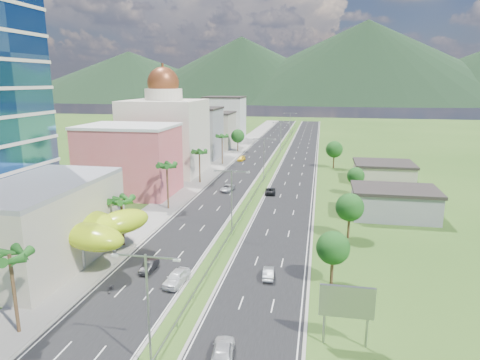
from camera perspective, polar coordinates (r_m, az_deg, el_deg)
The scene contains 38 objects.
ground at distance 62.95m, azimuth -2.98°, elevation -10.36°, with size 500.00×500.00×0.00m, color #2D5119.
road_left at distance 149.73m, azimuth 2.35°, elevation 3.45°, with size 11.00×260.00×0.04m, color black.
road_right at distance 148.33m, azimuth 8.10°, elevation 3.24°, with size 11.00×260.00×0.04m, color black.
sidewalk_left at distance 151.37m, azimuth -1.22°, elevation 3.58°, with size 7.00×260.00×0.12m, color gray.
median_guardrail at distance 131.10m, azimuth 4.44°, elevation 2.31°, with size 0.10×216.06×0.76m.
streetlight_median_a at distance 38.62m, azimuth -12.20°, elevation -15.48°, with size 6.04×0.25×11.00m.
streetlight_median_b at distance 69.94m, azimuth -1.12°, elevation -2.07°, with size 6.04×0.25×11.00m.
streetlight_median_c at distance 108.52m, azimuth 3.21°, elevation 3.36°, with size 6.04×0.25×11.00m.
streetlight_median_d at distance 152.80m, azimuth 5.44°, elevation 6.15°, with size 6.04×0.25×11.00m.
streetlight_median_e at distance 197.41m, azimuth 6.68°, elevation 7.68°, with size 6.04×0.25×11.00m.
lime_canopy at distance 65.26m, azimuth -21.33°, elevation -5.73°, with size 18.00×15.00×7.40m.
pink_shophouse at distance 99.08m, azimuth -14.51°, elevation 2.47°, with size 20.00×15.00×15.00m, color #D8585D.
domed_building at distance 119.49m, azimuth -9.95°, elevation 6.31°, with size 20.00×20.00×28.70m.
midrise_grey at distance 143.09m, azimuth -6.01°, elevation 6.17°, with size 16.00×15.00×16.00m, color gray.
midrise_beige at distance 164.32m, azimuth -3.80°, elevation 6.58°, with size 16.00×15.00×13.00m, color #B3A993.
midrise_white at distance 186.32m, azimuth -2.03°, elevation 8.13°, with size 16.00×15.00×18.00m, color silver.
billboard at distance 43.40m, azimuth 14.05°, elevation -15.68°, with size 5.20×0.35×6.20m.
shed_near at distance 85.32m, azimuth 19.85°, elevation -3.03°, with size 15.00×10.00×5.00m, color gray.
shed_far at distance 114.53m, azimuth 18.57°, elevation 0.89°, with size 14.00×12.00×4.40m, color #B3A993.
palm_tree_a at distance 48.09m, azimuth -28.35°, elevation -9.27°, with size 3.60×3.60×9.10m.
palm_tree_b at distance 67.51m, azimuth -15.56°, elevation -2.84°, with size 3.60×3.60×8.10m.
palm_tree_c at distance 85.03m, azimuth -9.73°, elevation 1.68°, with size 3.60×3.60×9.60m.
palm_tree_d at distance 106.69m, azimuth -5.44°, elevation 3.59°, with size 3.60×3.60×8.60m.
palm_tree_e at distance 130.52m, azimuth -2.41°, elevation 5.71°, with size 3.60×3.60×9.40m.
leafy_tree_lfar at distance 155.12m, azimuth -0.30°, elevation 5.88°, with size 4.90×4.90×8.05m.
leafy_tree_ra at distance 54.98m, azimuth 12.30°, elevation -8.85°, with size 4.20×4.20×6.90m.
leafy_tree_rb at distance 71.09m, azimuth 14.43°, elevation -3.56°, with size 4.55×4.55×7.47m.
leafy_tree_rc at distance 98.60m, azimuth 15.18°, elevation 0.53°, with size 3.85×3.85×6.33m.
leafy_tree_rd at distance 127.63m, azimuth 12.46°, elevation 4.01°, with size 4.90×4.90×8.05m.
mountain_ridge at distance 508.78m, azimuth 16.13°, elevation 9.75°, with size 860.00×140.00×90.00m, color black, non-canonical shape.
car_white_near_left at distance 55.68m, azimuth -8.49°, elevation -12.75°, with size 2.02×5.03×1.71m, color white.
car_dark_left at distance 59.88m, azimuth -12.05°, elevation -11.18°, with size 1.42×4.08×1.34m, color black.
car_silver_mid_left at distance 99.32m, azimuth -1.69°, elevation -1.07°, with size 2.40×5.21×1.45m, color #A5A8AC.
car_yellow_far_left at distance 137.32m, azimuth 0.18°, elevation 2.87°, with size 1.83×4.51×1.31m, color yellow.
car_white_near_right at distance 42.26m, azimuth -2.29°, elevation -21.77°, with size 1.99×4.95×1.69m, color silver.
car_silver_right at distance 56.92m, azimuth 3.80°, elevation -12.26°, with size 1.38×3.96×1.30m, color #A7ABAF.
car_dark_far_right at distance 97.15m, azimuth 4.05°, elevation -1.44°, with size 2.29×4.97×1.38m, color black.
motorcycle at distance 55.77m, azimuth -16.86°, elevation -13.51°, with size 0.52×1.72×1.10m, color black.
Camera 1 is at (13.87, -56.07, 25.02)m, focal length 32.00 mm.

